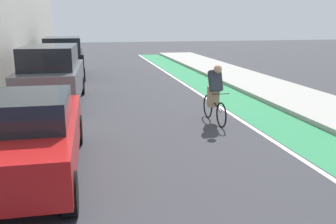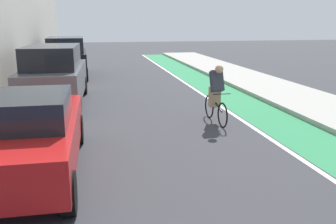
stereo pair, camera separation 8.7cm
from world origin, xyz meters
The scene contains 8 objects.
ground_plane centered at (0.00, 14.10, 0.00)m, with size 79.62×79.62×0.00m, color #38383D.
bike_lane_paint centered at (3.24, 16.10, 0.00)m, with size 1.60×36.19×0.00m, color #2D8451.
lane_divider_stripe centered at (2.34, 16.10, 0.00)m, with size 0.12×36.19×0.00m, color white.
sidewalk_right centered at (5.43, 16.10, 0.07)m, with size 2.76×36.19×0.14m, color #A8A59E.
parked_sedan_red centered at (-3.00, 10.01, 0.79)m, with size 1.94×4.43×1.53m.
parked_suv_gray centered at (-3.00, 15.95, 1.02)m, with size 2.01×4.69×1.98m.
parked_suv_black centered at (-2.99, 22.46, 1.02)m, with size 2.06×4.57×1.98m.
cyclist_trailing centered at (1.52, 12.81, 0.85)m, with size 0.48×1.73×1.62m.
Camera 1 is at (-1.82, 3.32, 2.74)m, focal length 39.70 mm.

